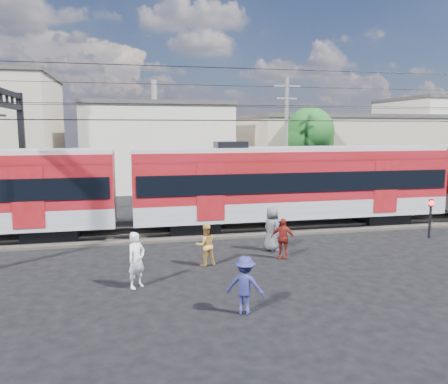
% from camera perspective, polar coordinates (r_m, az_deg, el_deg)
% --- Properties ---
extents(ground, '(120.00, 120.00, 0.00)m').
position_cam_1_polar(ground, '(14.61, 6.18, -12.18)').
color(ground, black).
rests_on(ground, ground).
extents(track_bed, '(70.00, 3.40, 0.12)m').
position_cam_1_polar(track_bed, '(22.01, -0.47, -4.97)').
color(track_bed, '#2D2823').
rests_on(track_bed, ground).
extents(rail_near, '(70.00, 0.12, 0.12)m').
position_cam_1_polar(rail_near, '(21.27, -0.05, -5.11)').
color(rail_near, '#59544C').
rests_on(rail_near, track_bed).
extents(rail_far, '(70.00, 0.12, 0.12)m').
position_cam_1_polar(rail_far, '(22.70, -0.86, -4.26)').
color(rail_far, '#59544C').
rests_on(rail_far, track_bed).
extents(commuter_train, '(50.30, 3.08, 4.17)m').
position_cam_1_polar(commuter_train, '(22.72, 9.26, 1.34)').
color(commuter_train, black).
rests_on(commuter_train, ground).
extents(catenary, '(70.00, 9.30, 7.52)m').
position_cam_1_polar(catenary, '(21.39, -24.01, 7.66)').
color(catenary, black).
rests_on(catenary, ground).
extents(building_midwest, '(12.24, 12.24, 7.30)m').
position_cam_1_polar(building_midwest, '(40.07, -8.96, 6.07)').
color(building_midwest, beige).
rests_on(building_midwest, ground).
extents(building_mideast, '(16.32, 10.20, 6.30)m').
position_cam_1_polar(building_mideast, '(41.35, 14.16, 5.29)').
color(building_mideast, tan).
rests_on(building_mideast, ground).
extents(building_east, '(10.20, 10.20, 8.30)m').
position_cam_1_polar(building_east, '(52.25, 26.15, 6.36)').
color(building_east, beige).
rests_on(building_east, ground).
extents(utility_pole_mid, '(1.80, 0.24, 8.50)m').
position_cam_1_polar(utility_pole_mid, '(29.85, 8.12, 7.08)').
color(utility_pole_mid, slate).
rests_on(utility_pole_mid, ground).
extents(tree_near, '(3.82, 3.64, 6.72)m').
position_cam_1_polar(tree_near, '(33.91, 11.37, 7.34)').
color(tree_near, '#382619').
rests_on(tree_near, ground).
extents(pedestrian_a, '(0.79, 0.77, 1.83)m').
position_cam_1_polar(pedestrian_a, '(14.46, -11.38, -8.70)').
color(pedestrian_a, white).
rests_on(pedestrian_a, ground).
extents(pedestrian_b, '(0.85, 0.70, 1.59)m').
position_cam_1_polar(pedestrian_b, '(16.43, -2.42, -6.92)').
color(pedestrian_b, '#BB8D3A').
rests_on(pedestrian_b, ground).
extents(pedestrian_c, '(1.21, 1.01, 1.63)m').
position_cam_1_polar(pedestrian_c, '(12.31, 2.76, -12.06)').
color(pedestrian_c, navy).
rests_on(pedestrian_c, ground).
extents(pedestrian_d, '(1.02, 0.84, 1.63)m').
position_cam_1_polar(pedestrian_d, '(17.41, 7.67, -6.04)').
color(pedestrian_d, maroon).
rests_on(pedestrian_d, ground).
extents(pedestrian_e, '(0.89, 1.07, 1.87)m').
position_cam_1_polar(pedestrian_e, '(18.47, 6.26, -4.81)').
color(pedestrian_e, '#525257').
rests_on(pedestrian_e, ground).
extents(crossing_signal, '(0.27, 0.27, 1.85)m').
position_cam_1_polar(crossing_signal, '(22.53, 25.37, -2.30)').
color(crossing_signal, black).
rests_on(crossing_signal, ground).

